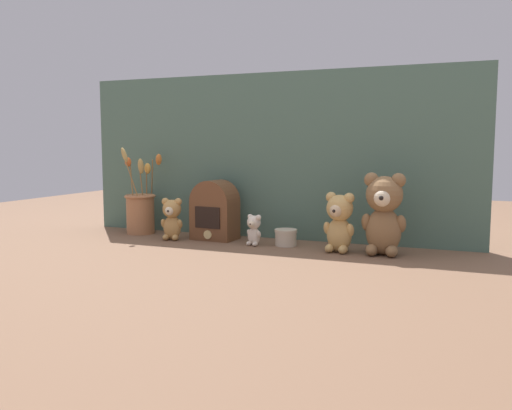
# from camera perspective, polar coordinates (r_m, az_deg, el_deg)

# --- Properties ---
(ground_plane) EXTENTS (4.00, 4.00, 0.00)m
(ground_plane) POSITION_cam_1_polar(r_m,az_deg,el_deg) (1.93, -0.22, -4.23)
(ground_plane) COLOR brown
(backdrop_wall) EXTENTS (1.55, 0.02, 0.62)m
(backdrop_wall) POSITION_cam_1_polar(r_m,az_deg,el_deg) (2.06, 1.56, 5.14)
(backdrop_wall) COLOR #4C6B5B
(backdrop_wall) RESTS_ON ground
(teddy_bear_large) EXTENTS (0.14, 0.14, 0.27)m
(teddy_bear_large) POSITION_cam_1_polar(r_m,az_deg,el_deg) (1.79, 13.32, -0.74)
(teddy_bear_large) COLOR olive
(teddy_bear_large) RESTS_ON ground
(teddy_bear_medium) EXTENTS (0.11, 0.10, 0.20)m
(teddy_bear_medium) POSITION_cam_1_polar(r_m,az_deg,el_deg) (1.81, 8.75, -1.69)
(teddy_bear_medium) COLOR tan
(teddy_bear_medium) RESTS_ON ground
(teddy_bear_small) EXTENTS (0.09, 0.08, 0.16)m
(teddy_bear_small) POSITION_cam_1_polar(r_m,az_deg,el_deg) (2.05, -8.85, -1.36)
(teddy_bear_small) COLOR tan
(teddy_bear_small) RESTS_ON ground
(teddy_bear_tiny) EXTENTS (0.06, 0.06, 0.11)m
(teddy_bear_tiny) POSITION_cam_1_polar(r_m,az_deg,el_deg) (1.92, -0.21, -2.57)
(teddy_bear_tiny) COLOR beige
(teddy_bear_tiny) RESTS_ON ground
(flower_vase) EXTENTS (0.14, 0.17, 0.35)m
(flower_vase) POSITION_cam_1_polar(r_m,az_deg,el_deg) (2.22, -12.07, -0.47)
(flower_vase) COLOR #AD7047
(flower_vase) RESTS_ON ground
(vintage_radio) EXTENTS (0.17, 0.12, 0.22)m
(vintage_radio) POSITION_cam_1_polar(r_m,az_deg,el_deg) (2.04, -4.36, -0.59)
(vintage_radio) COLOR brown
(vintage_radio) RESTS_ON ground
(decorative_tin_tall) EXTENTS (0.08, 0.08, 0.06)m
(decorative_tin_tall) POSITION_cam_1_polar(r_m,az_deg,el_deg) (1.92, 3.16, -3.42)
(decorative_tin_tall) COLOR beige
(decorative_tin_tall) RESTS_ON ground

